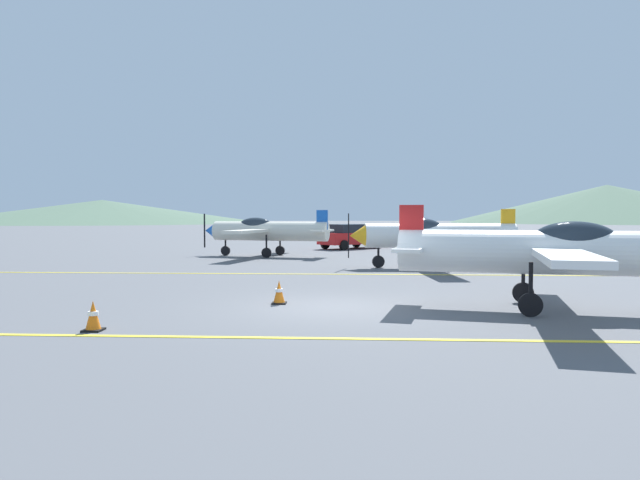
% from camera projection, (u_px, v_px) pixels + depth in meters
% --- Properties ---
extents(ground_plane, '(400.00, 400.00, 0.00)m').
position_uv_depth(ground_plane, '(336.00, 307.00, 14.15)').
color(ground_plane, '#54565B').
extents(apron_line_near, '(80.00, 0.16, 0.01)m').
position_uv_depth(apron_line_near, '(330.00, 339.00, 10.56)').
color(apron_line_near, yellow).
rests_on(apron_line_near, ground_plane).
extents(apron_line_far, '(80.00, 0.16, 0.01)m').
position_uv_depth(apron_line_far, '(342.00, 274.00, 21.96)').
color(apron_line_far, yellow).
rests_on(apron_line_far, ground_plane).
extents(airplane_near, '(7.28, 8.31, 2.49)m').
position_uv_depth(airplane_near, '(548.00, 251.00, 13.67)').
color(airplane_near, white).
rests_on(airplane_near, ground_plane).
extents(airplane_mid, '(7.25, 8.33, 2.49)m').
position_uv_depth(airplane_mid, '(434.00, 235.00, 24.73)').
color(airplane_mid, white).
rests_on(airplane_mid, ground_plane).
extents(airplane_far, '(7.29, 8.29, 2.49)m').
position_uv_depth(airplane_far, '(265.00, 230.00, 31.43)').
color(airplane_far, silver).
rests_on(airplane_far, ground_plane).
extents(car_sedan, '(4.36, 4.27, 1.62)m').
position_uv_depth(car_sedan, '(350.00, 236.00, 38.48)').
color(car_sedan, red).
rests_on(car_sedan, ground_plane).
extents(traffic_cone_front, '(0.36, 0.36, 0.59)m').
position_uv_depth(traffic_cone_front, '(93.00, 316.00, 11.26)').
color(traffic_cone_front, black).
rests_on(traffic_cone_front, ground_plane).
extents(traffic_cone_side, '(0.36, 0.36, 0.59)m').
position_uv_depth(traffic_cone_side, '(279.00, 292.00, 14.70)').
color(traffic_cone_side, black).
rests_on(traffic_cone_side, ground_plane).
extents(hill_left, '(89.02, 89.02, 6.32)m').
position_uv_depth(hill_left, '(102.00, 211.00, 161.14)').
color(hill_left, '#4C6651').
rests_on(hill_left, ground_plane).
extents(hill_centerleft, '(88.02, 88.02, 10.74)m').
position_uv_depth(hill_centerleft, '(607.00, 204.00, 165.97)').
color(hill_centerleft, '#4C6651').
rests_on(hill_centerleft, ground_plane).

